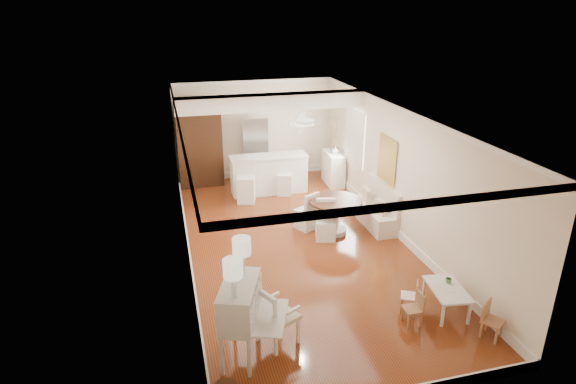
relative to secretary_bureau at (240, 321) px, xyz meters
name	(u,v)px	position (x,y,z in m)	size (l,w,h in m)	color
room	(294,150)	(1.74, 3.46, 1.38)	(9.00, 9.04, 2.82)	brown
secretary_bureau	(240,321)	(0.00, 0.00, 0.00)	(0.94, 0.96, 1.20)	beige
gustavian_armchair	(278,315)	(0.58, 0.16, -0.12)	(0.56, 0.56, 0.97)	white
kids_table	(446,300)	(3.45, 0.21, -0.38)	(0.52, 0.87, 0.43)	white
kids_chair_a	(413,309)	(2.75, 0.05, -0.32)	(0.27, 0.27, 0.56)	#9E7047
kids_chair_b	(409,296)	(2.87, 0.40, -0.33)	(0.27, 0.27, 0.55)	#A07649
kids_chair_c	(493,321)	(3.76, -0.57, -0.30)	(0.29, 0.29, 0.60)	#B97C54
banquette	(374,205)	(3.69, 3.63, -0.11)	(0.52, 1.60, 0.98)	silver
dining_table	(335,217)	(2.66, 3.43, -0.20)	(1.17, 1.17, 0.80)	#4B2618
slip_chair_near	(326,220)	(2.38, 3.23, -0.17)	(0.41, 0.43, 0.87)	white
slip_chair_far	(306,210)	(2.13, 3.85, -0.16)	(0.42, 0.43, 0.88)	silver
breakfast_counter	(269,174)	(1.80, 6.23, -0.09)	(2.05, 0.65, 1.03)	white
bar_stool_left	(246,182)	(1.09, 5.71, -0.06)	(0.44, 0.44, 1.09)	white
bar_stool_right	(284,178)	(2.15, 5.98, -0.14)	(0.37, 0.37, 0.93)	white
pantry_cabinet	(200,145)	(0.10, 7.31, 0.55)	(1.20, 0.60, 2.30)	#381E11
fridge	(268,149)	(2.00, 7.28, 0.30)	(0.75, 0.65, 1.80)	silver
sideboard	(333,168)	(3.70, 6.43, -0.15)	(0.42, 0.95, 0.91)	white
pencil_cup	(448,280)	(3.56, 0.36, -0.13)	(0.10, 0.10, 0.08)	#549058
branch_vase	(335,150)	(3.71, 6.39, 0.40)	(0.18, 0.18, 0.19)	white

